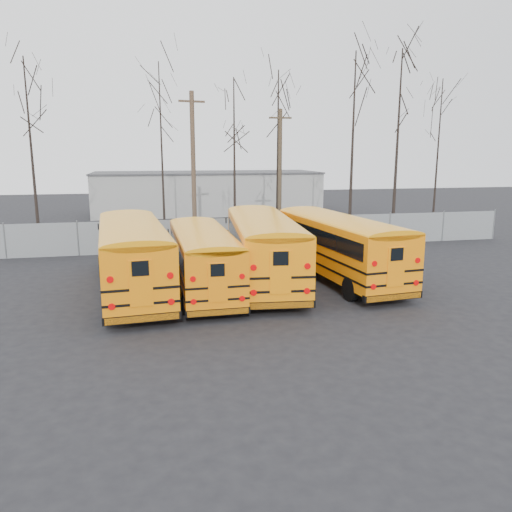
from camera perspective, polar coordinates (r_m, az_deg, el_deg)
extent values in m
plane|color=black|center=(19.94, -0.57, -5.81)|extent=(120.00, 120.00, 0.00)
cube|color=gray|center=(31.27, -5.00, 2.47)|extent=(40.00, 0.04, 2.00)
cube|color=#989894|center=(51.12, -5.63, 7.18)|extent=(22.00, 8.00, 4.00)
cylinder|color=black|center=(18.88, -16.72, -5.69)|extent=(0.37, 1.06, 1.04)
cylinder|color=black|center=(19.00, -9.62, -5.24)|extent=(0.37, 1.06, 1.04)
cylinder|color=black|center=(27.33, -16.82, -0.37)|extent=(0.37, 1.06, 1.04)
cylinder|color=black|center=(27.41, -11.92, -0.08)|extent=(0.37, 1.06, 1.04)
cube|color=orange|center=(21.87, -13.89, 0.12)|extent=(3.35, 9.81, 2.43)
cube|color=orange|center=(27.60, -14.45, 0.97)|extent=(2.46, 1.94, 1.04)
cube|color=black|center=(21.57, -13.93, 1.43)|extent=(3.30, 8.78, 0.73)
cube|color=black|center=(22.89, -13.92, -1.30)|extent=(3.52, 11.59, 0.09)
cube|color=black|center=(22.78, -13.98, -0.03)|extent=(3.52, 11.59, 0.09)
cube|color=black|center=(17.64, -12.86, -6.89)|extent=(2.66, 0.44, 0.29)
cube|color=black|center=(28.52, -14.47, 0.15)|extent=(2.49, 0.40, 0.27)
cube|color=orange|center=(17.18, -13.02, -3.07)|extent=(0.78, 0.10, 1.61)
cylinder|color=#B20505|center=(17.34, -16.17, -5.60)|extent=(0.23, 0.06, 0.23)
cylinder|color=#B20505|center=(17.45, -9.67, -5.18)|extent=(0.23, 0.06, 0.23)
cylinder|color=#B20505|center=(17.09, -16.34, -2.61)|extent=(0.23, 0.06, 0.23)
cylinder|color=#B20505|center=(17.20, -9.78, -2.21)|extent=(0.23, 0.06, 0.23)
cylinder|color=black|center=(19.07, -8.01, -5.31)|extent=(0.27, 0.92, 0.92)
cylinder|color=black|center=(19.33, -1.86, -4.96)|extent=(0.27, 0.92, 0.92)
cylinder|color=black|center=(26.52, -9.46, -0.51)|extent=(0.27, 0.92, 0.92)
cylinder|color=black|center=(26.71, -5.02, -0.31)|extent=(0.27, 0.92, 0.92)
cube|color=orange|center=(21.77, -6.06, -0.19)|extent=(2.39, 8.56, 2.16)
cube|color=orange|center=(26.81, -7.32, 0.69)|extent=(2.08, 1.58, 0.92)
cube|color=black|center=(21.50, -6.03, 0.97)|extent=(2.42, 7.64, 0.64)
cube|color=black|center=(22.67, -6.26, -1.44)|extent=(2.44, 10.14, 0.08)
cube|color=black|center=(22.57, -6.28, -0.30)|extent=(2.44, 10.14, 0.08)
cube|color=black|center=(18.06, -4.38, -6.36)|extent=(2.35, 0.23, 0.26)
cube|color=black|center=(27.63, -7.45, -0.05)|extent=(2.20, 0.21, 0.24)
cube|color=orange|center=(17.65, -4.39, -3.06)|extent=(0.69, 0.04, 1.42)
cylinder|color=#B20505|center=(17.72, -7.15, -5.22)|extent=(0.20, 0.04, 0.20)
cylinder|color=#B20505|center=(17.96, -1.59, -4.90)|extent=(0.20, 0.04, 0.20)
cylinder|color=#B20505|center=(17.50, -7.22, -2.63)|extent=(0.20, 0.04, 0.20)
cylinder|color=#B20505|center=(17.74, -1.61, -2.34)|extent=(0.20, 0.04, 0.20)
cylinder|color=black|center=(19.78, -1.30, -4.37)|extent=(0.39, 1.07, 1.05)
cylinder|color=black|center=(20.13, 5.44, -4.14)|extent=(0.39, 1.07, 1.05)
cylinder|color=black|center=(28.31, -2.95, 0.54)|extent=(0.39, 1.07, 1.05)
cylinder|color=black|center=(28.55, 1.79, 0.65)|extent=(0.39, 1.07, 1.05)
cube|color=orange|center=(22.92, 0.84, 1.03)|extent=(3.55, 9.94, 2.46)
cube|color=orange|center=(28.67, -0.65, 1.76)|extent=(2.52, 2.00, 1.05)
cube|color=black|center=(22.62, 0.92, 2.30)|extent=(3.49, 8.91, 0.73)
cube|color=black|center=(23.93, 0.56, -0.36)|extent=(3.75, 11.74, 0.09)
cube|color=black|center=(23.83, 0.57, 0.87)|extent=(3.75, 11.74, 0.09)
cube|color=black|center=(18.65, 2.73, -5.56)|extent=(2.69, 0.49, 0.29)
cube|color=black|center=(29.59, -0.81, 0.95)|extent=(2.52, 0.45, 0.27)
cube|color=orange|center=(18.20, 2.83, -1.89)|extent=(0.79, 0.12, 1.62)
cylinder|color=#B20505|center=(18.25, -0.28, -4.22)|extent=(0.23, 0.06, 0.23)
cylinder|color=#B20505|center=(18.56, 5.85, -4.00)|extent=(0.23, 0.06, 0.23)
cylinder|color=#B20505|center=(18.01, -0.28, -1.34)|extent=(0.23, 0.06, 0.23)
cylinder|color=#B20505|center=(18.33, 5.91, -1.17)|extent=(0.23, 0.06, 0.23)
cylinder|color=black|center=(20.91, 10.76, -3.74)|extent=(0.38, 1.04, 1.01)
cylinder|color=black|center=(22.08, 15.99, -3.17)|extent=(0.38, 1.04, 1.01)
cylinder|color=black|center=(28.45, 2.56, 0.57)|extent=(0.38, 1.04, 1.01)
cylinder|color=black|center=(29.32, 6.76, 0.83)|extent=(0.38, 1.04, 1.01)
cube|color=orange|center=(24.00, 9.52, 1.22)|extent=(3.47, 9.63, 2.38)
cube|color=orange|center=(29.10, 4.44, 1.81)|extent=(2.44, 1.94, 1.01)
cube|color=black|center=(23.74, 9.79, 2.39)|extent=(3.41, 8.62, 0.71)
cube|color=black|center=(24.90, 8.56, -0.10)|extent=(3.68, 11.36, 0.09)
cube|color=black|center=(24.80, 8.59, 1.05)|extent=(3.68, 11.36, 0.09)
cube|color=black|center=(20.42, 15.35, -4.48)|extent=(2.60, 0.48, 0.28)
cube|color=black|center=(29.94, 3.84, 1.01)|extent=(2.44, 0.45, 0.26)
cube|color=orange|center=(20.03, 15.71, -1.22)|extent=(0.76, 0.12, 1.57)
cylinder|color=#B20505|center=(19.68, 13.27, -3.45)|extent=(0.23, 0.06, 0.22)
cylinder|color=#B20505|center=(20.73, 17.84, -2.94)|extent=(0.23, 0.06, 0.22)
cylinder|color=#B20505|center=(19.47, 13.40, -0.86)|extent=(0.23, 0.06, 0.22)
cylinder|color=#B20505|center=(20.52, 18.00, -0.48)|extent=(0.23, 0.06, 0.22)
cylinder|color=#4F3D2D|center=(34.36, -7.17, 9.94)|extent=(0.31, 0.31, 9.97)
cube|color=#4F3D2D|center=(34.50, -7.36, 17.13)|extent=(1.77, 0.46, 0.13)
cylinder|color=#443727|center=(35.87, 2.74, 9.29)|extent=(0.28, 0.28, 8.97)
cube|color=#443727|center=(35.91, 2.80, 15.49)|extent=(1.60, 0.16, 0.12)
cone|color=black|center=(35.16, -24.25, 10.54)|extent=(0.26, 0.26, 11.79)
cone|color=black|center=(35.79, -10.71, 11.50)|extent=(0.26, 0.26, 11.98)
cone|color=black|center=(33.53, -2.48, 10.56)|extent=(0.26, 0.26, 10.66)
cone|color=black|center=(37.69, 2.51, 11.58)|extent=(0.26, 0.26, 11.84)
cone|color=black|center=(36.09, 10.96, 12.07)|extent=(0.26, 0.26, 12.71)
cone|color=black|center=(37.25, 15.83, 12.01)|extent=(0.26, 0.26, 12.95)
cone|color=black|center=(40.22, 20.01, 10.51)|extent=(0.26, 0.26, 11.27)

